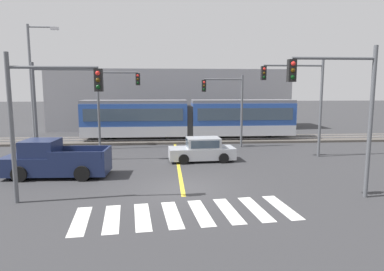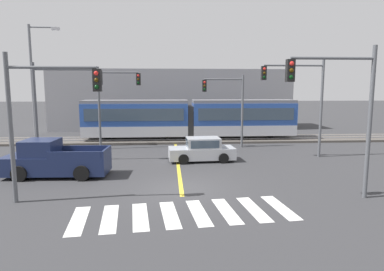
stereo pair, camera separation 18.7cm
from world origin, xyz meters
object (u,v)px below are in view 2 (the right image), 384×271
Objects in this scene: traffic_light_mid_right at (302,92)px; traffic_light_near_right at (343,100)px; light_rail_tram at (190,118)px; traffic_light_far_left at (113,96)px; traffic_light_far_right at (229,100)px; traffic_light_near_left at (41,107)px; sedan_crossing at (202,150)px; street_lamp_west at (35,80)px; traffic_light_mid_left at (58,96)px; pickup_truck at (55,161)px.

traffic_light_near_right is at bearing -100.98° from traffic_light_mid_right.
traffic_light_far_left is (-6.09, -3.67, 2.04)m from light_rail_tram.
traffic_light_far_right is 0.85× the size of traffic_light_mid_right.
light_rail_tram is 2.96× the size of traffic_light_far_left.
traffic_light_near_left is (-12.31, 0.40, -0.23)m from traffic_light_near_right.
sedan_crossing is at bearing -173.54° from traffic_light_mid_right.
street_lamp_west reaches higher than traffic_light_near_left.
traffic_light_mid_right is at bearing 1.42° from traffic_light_mid_left.
sedan_crossing is 8.63m from traffic_light_far_left.
sedan_crossing is at bearing -37.27° from traffic_light_far_left.
pickup_truck is 14.46m from traffic_light_near_right.
traffic_light_far_right is at bearing 37.11° from pickup_truck.
traffic_light_far_right is at bearing 135.64° from traffic_light_mid_right.
pickup_truck is at bearing 160.97° from traffic_light_near_right.
traffic_light_far_left is (-11.40, 12.66, -0.11)m from traffic_light_near_right.
sedan_crossing is 0.70× the size of traffic_light_near_left.
traffic_light_far_left is at bearing 132.02° from traffic_light_near_right.
street_lamp_west reaches higher than light_rail_tram.
traffic_light_far_left is (2.66, 4.43, -0.07)m from traffic_light_mid_left.
traffic_light_mid_left is at bearing -57.51° from street_lamp_west.
traffic_light_mid_left is (-11.53, -4.51, 0.39)m from traffic_light_far_right.
traffic_light_far_left is at bearing -148.91° from light_rail_tram.
pickup_truck is (-7.98, -11.74, -1.21)m from light_rail_tram.
sedan_crossing is 10.88m from traffic_light_near_left.
sedan_crossing is at bearing -24.13° from street_lamp_west.
traffic_light_near_left reaches higher than sedan_crossing.
sedan_crossing is at bearing -88.45° from light_rail_tram.
light_rail_tram is at bearing 66.28° from traffic_light_near_left.
pickup_truck is 0.88× the size of traffic_light_far_left.
pickup_truck is 0.90× the size of traffic_light_near_left.
light_rail_tram is 7.40m from traffic_light_far_left.
traffic_light_far_left reaches higher than traffic_light_far_right.
pickup_truck is at bearing -103.21° from traffic_light_far_left.
traffic_light_near_left is (-7.00, -15.92, 1.91)m from light_rail_tram.
traffic_light_far_right is 12.99m from traffic_light_near_right.
traffic_light_far_right is at bearing 51.58° from traffic_light_near_left.
traffic_light_near_right is 1.05× the size of traffic_light_near_left.
traffic_light_near_right is 17.04m from traffic_light_far_left.
sedan_crossing is 9.98m from traffic_light_near_right.
sedan_crossing is 6.30m from traffic_light_far_right.
sedan_crossing is 9.63m from traffic_light_mid_left.
street_lamp_west reaches higher than traffic_light_far_left.
traffic_light_far_left is at bearing 85.76° from traffic_light_near_left.
traffic_light_mid_left is at bearing -120.97° from traffic_light_far_left.
traffic_light_near_left reaches higher than pickup_truck.
traffic_light_far_left is at bearing 142.73° from sedan_crossing.
traffic_light_mid_right is 8.78m from traffic_light_near_right.
sedan_crossing is 0.67× the size of traffic_light_near_right.
street_lamp_west reaches higher than traffic_light_mid_right.
sedan_crossing is 14.16m from street_lamp_west.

